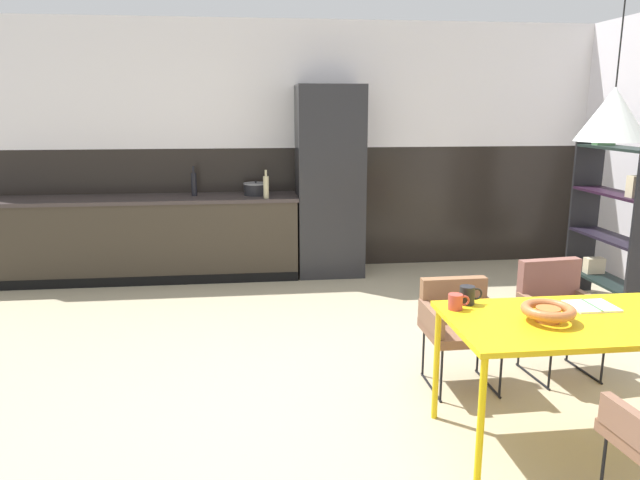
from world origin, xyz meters
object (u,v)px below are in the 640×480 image
(open_book, at_px, (591,306))
(mug_tall_blue, at_px, (468,295))
(armchair_corner_seat, at_px, (459,317))
(fruit_bowl, at_px, (548,311))
(bottle_spice_small, at_px, (266,187))
(pendant_lamp_over_table_near, at_px, (613,114))
(mug_wide_latte, at_px, (456,302))
(cooking_pot, at_px, (256,189))
(armchair_facing_counter, at_px, (557,305))
(open_shelf_unit, at_px, (613,216))
(bottle_vinegar_dark, at_px, (194,184))
(refrigerator_column, at_px, (329,182))
(dining_table, at_px, (595,326))

(open_book, height_order, mug_tall_blue, mug_tall_blue)
(armchair_corner_seat, relative_size, fruit_bowl, 2.50)
(bottle_spice_small, relative_size, pendant_lamp_over_table_near, 0.28)
(mug_wide_latte, bearing_deg, cooking_pot, 107.16)
(armchair_facing_counter, distance_m, mug_tall_blue, 1.11)
(cooking_pot, relative_size, open_shelf_unit, 0.16)
(fruit_bowl, bearing_deg, open_shelf_unit, 51.29)
(open_book, xyz_separation_m, bottle_vinegar_dark, (-2.52, 3.54, 0.29))
(refrigerator_column, distance_m, dining_table, 3.80)
(fruit_bowl, height_order, open_shelf_unit, open_shelf_unit)
(refrigerator_column, height_order, cooking_pot, refrigerator_column)
(mug_wide_latte, distance_m, pendant_lamp_over_table_near, 1.26)
(refrigerator_column, distance_m, mug_wide_latte, 3.46)
(refrigerator_column, height_order, armchair_facing_counter, refrigerator_column)
(fruit_bowl, distance_m, mug_wide_latte, 0.48)
(dining_table, height_order, mug_wide_latte, mug_wide_latte)
(dining_table, height_order, open_shelf_unit, open_shelf_unit)
(mug_tall_blue, height_order, pendant_lamp_over_table_near, pendant_lamp_over_table_near)
(bottle_spice_small, distance_m, pendant_lamp_over_table_near, 3.86)
(mug_tall_blue, relative_size, open_shelf_unit, 0.08)
(bottle_vinegar_dark, distance_m, open_shelf_unit, 4.22)
(mug_tall_blue, bearing_deg, armchair_facing_counter, 33.89)
(refrigerator_column, height_order, open_book, refrigerator_column)
(mug_wide_latte, bearing_deg, pendant_lamp_over_table_near, -14.70)
(bottle_spice_small, height_order, pendant_lamp_over_table_near, pendant_lamp_over_table_near)
(refrigerator_column, relative_size, fruit_bowl, 7.37)
(armchair_corner_seat, distance_m, open_book, 0.87)
(fruit_bowl, bearing_deg, cooking_pot, 111.85)
(mug_wide_latte, height_order, cooking_pot, cooking_pot)
(cooking_pot, bearing_deg, mug_tall_blue, -70.95)
(refrigerator_column, bearing_deg, open_book, -73.43)
(mug_tall_blue, bearing_deg, refrigerator_column, 96.05)
(mug_wide_latte, xyz_separation_m, bottle_vinegar_dark, (-1.74, 3.49, 0.26))
(cooking_pot, distance_m, bottle_vinegar_dark, 0.67)
(dining_table, distance_m, open_shelf_unit, 2.65)
(refrigerator_column, height_order, pendant_lamp_over_table_near, pendant_lamp_over_table_near)
(armchair_facing_counter, distance_m, fruit_bowl, 1.13)
(mug_tall_blue, relative_size, bottle_spice_small, 0.45)
(bottle_spice_small, distance_m, bottle_vinegar_dark, 0.82)
(dining_table, bearing_deg, pendant_lamp_over_table_near, 90.00)
(bottle_vinegar_dark, bearing_deg, mug_tall_blue, -61.65)
(armchair_corner_seat, height_order, mug_tall_blue, mug_tall_blue)
(armchair_facing_counter, xyz_separation_m, fruit_bowl, (-0.57, -0.92, 0.30))
(dining_table, distance_m, fruit_bowl, 0.31)
(armchair_facing_counter, bearing_deg, refrigerator_column, -71.41)
(cooking_pot, bearing_deg, dining_table, -64.30)
(mug_tall_blue, distance_m, open_shelf_unit, 2.81)
(armchair_corner_seat, xyz_separation_m, fruit_bowl, (0.18, -0.82, 0.33))
(bottle_spice_small, bearing_deg, mug_tall_blue, -71.20)
(bottle_vinegar_dark, bearing_deg, open_book, -54.56)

